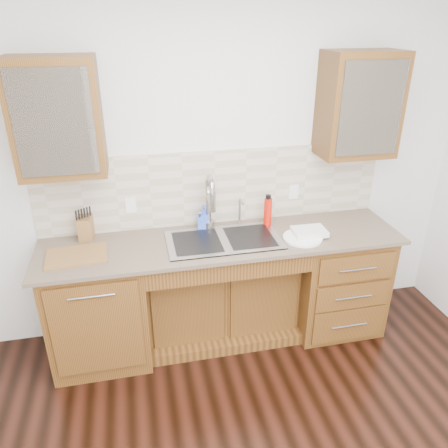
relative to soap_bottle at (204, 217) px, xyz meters
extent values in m
cube|color=white|center=(0.11, 0.15, 0.35)|extent=(4.00, 0.10, 2.70)
cube|color=#593014|center=(-0.84, -0.21, -0.56)|extent=(0.70, 0.62, 0.88)
cube|color=#593014|center=(0.11, -0.12, -0.65)|extent=(1.20, 0.44, 0.70)
cube|color=#593014|center=(1.06, -0.21, -0.56)|extent=(0.70, 0.62, 0.88)
cube|color=#84705B|center=(0.11, -0.23, -0.11)|extent=(2.70, 0.65, 0.03)
cube|color=beige|center=(0.11, 0.09, 0.20)|extent=(2.70, 0.02, 0.59)
cube|color=#9E9EA5|center=(0.11, -0.24, -0.18)|extent=(0.84, 0.46, 0.19)
cylinder|color=#999993|center=(0.04, -0.01, 0.11)|extent=(0.04, 0.04, 0.40)
cylinder|color=#999993|center=(0.29, 0.00, 0.03)|extent=(0.02, 0.02, 0.24)
cube|color=#593014|center=(-0.94, -0.07, 0.82)|extent=(0.55, 0.34, 0.75)
cube|color=#593014|center=(1.16, -0.07, 0.82)|extent=(0.55, 0.34, 0.75)
cube|color=white|center=(-0.54, 0.07, 0.12)|extent=(0.08, 0.01, 0.12)
cube|color=white|center=(0.76, 0.07, 0.12)|extent=(0.08, 0.01, 0.12)
imported|color=#3E65F5|center=(0.00, 0.00, 0.00)|extent=(0.11, 0.11, 0.19)
cylinder|color=red|center=(0.50, -0.06, 0.02)|extent=(0.07, 0.07, 0.23)
cylinder|color=white|center=(0.69, -0.34, -0.09)|extent=(0.36, 0.36, 0.02)
cube|color=white|center=(0.75, -0.31, -0.06)|extent=(0.25, 0.18, 0.04)
cube|color=olive|center=(-0.88, 0.02, -0.01)|extent=(0.11, 0.16, 0.17)
cube|color=brown|center=(-0.94, -0.26, -0.08)|extent=(0.42, 0.31, 0.02)
imported|color=white|center=(-1.01, -0.07, 0.77)|extent=(0.14, 0.14, 0.10)
imported|color=white|center=(-0.80, -0.07, 0.77)|extent=(0.14, 0.14, 0.10)
imported|color=silver|center=(1.06, -0.07, 0.77)|extent=(0.14, 0.14, 0.11)
imported|color=white|center=(1.29, -0.07, 0.77)|extent=(0.13, 0.13, 0.09)
camera|label=1|loc=(-0.50, -3.04, 1.41)|focal=35.00mm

